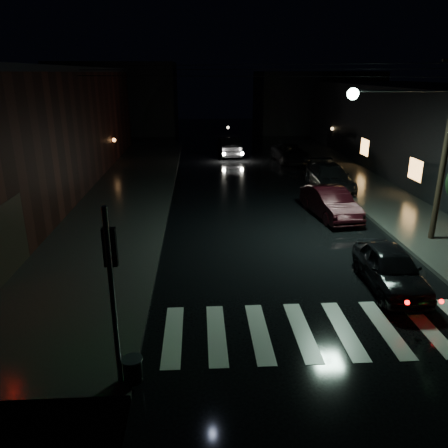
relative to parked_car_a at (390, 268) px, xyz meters
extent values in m
plane|color=black|center=(-5.93, -3.00, -0.69)|extent=(120.00, 120.00, 0.00)
cube|color=#282826|center=(-10.93, 11.00, -0.62)|extent=(6.00, 44.00, 0.15)
cube|color=#282826|center=(4.07, 11.00, -0.62)|extent=(4.00, 44.00, 0.15)
cube|color=black|center=(-15.93, 42.00, 3.31)|extent=(14.00, 10.00, 8.00)
cube|color=black|center=(8.07, 42.00, 2.81)|extent=(14.00, 10.00, 7.00)
cube|color=beige|center=(-2.93, -2.50, -0.69)|extent=(9.00, 3.00, 0.01)
cylinder|color=slate|center=(-8.23, -4.50, 1.56)|extent=(0.12, 0.12, 4.20)
cylinder|color=black|center=(-7.93, -4.50, -0.27)|extent=(0.44, 0.44, 0.55)
cylinder|color=slate|center=(-7.93, -4.50, 0.03)|extent=(0.48, 0.48, 0.04)
cube|color=black|center=(-8.23, -4.32, 2.71)|extent=(0.28, 0.16, 0.85)
sphere|color=#0CFF33|center=(-8.23, -4.23, 2.46)|extent=(0.20, 0.20, 0.20)
cylinder|color=black|center=(3.57, 4.00, 3.46)|extent=(0.24, 0.24, 8.00)
cylinder|color=slate|center=(1.57, 4.00, 5.51)|extent=(4.00, 0.08, 0.08)
sphere|color=#BFFFD8|center=(-0.43, 4.00, 5.41)|extent=(0.44, 0.44, 0.44)
imported|color=black|center=(0.00, 0.00, 0.00)|extent=(1.80, 4.13, 1.39)
imported|color=black|center=(0.18, 7.56, 0.05)|extent=(2.16, 4.69, 1.49)
imported|color=black|center=(1.67, 12.93, 0.08)|extent=(2.25, 5.38, 1.55)
imported|color=black|center=(1.10, 21.77, 0.01)|extent=(2.67, 5.23, 1.41)
imported|color=black|center=(-3.66, 24.93, 0.12)|extent=(1.93, 4.98, 1.62)
camera|label=1|loc=(-6.34, -12.93, 6.17)|focal=35.00mm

